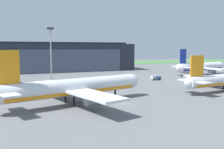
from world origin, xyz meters
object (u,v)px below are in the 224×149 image
maintenance_hangar (62,57)px  airliner_near_right (75,88)px  airliner_far_right (201,67)px  stair_truck (156,78)px  apron_light_mast (51,53)px

maintenance_hangar → airliner_near_right: size_ratio=2.11×
maintenance_hangar → airliner_far_right: size_ratio=2.37×
airliner_near_right → airliner_far_right: (80.92, 45.27, -0.10)m
airliner_far_right → stair_truck: bearing=-162.7°
airliner_near_right → maintenance_hangar: bearing=80.6°
maintenance_hangar → airliner_far_right: bearing=-40.3°
airliner_far_right → apron_light_mast: 83.86m
maintenance_hangar → apron_light_mast: bearing=-104.4°
maintenance_hangar → airliner_far_right: 84.59m
maintenance_hangar → airliner_near_right: bearing=-99.4°
maintenance_hangar → airliner_near_right: (-16.45, -99.85, -4.38)m
airliner_near_right → airliner_far_right: size_ratio=1.13×
apron_light_mast → airliner_near_right: bearing=-87.7°
airliner_near_right → airliner_far_right: airliner_near_right is taller
airliner_near_right → apron_light_mast: apron_light_mast is taller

